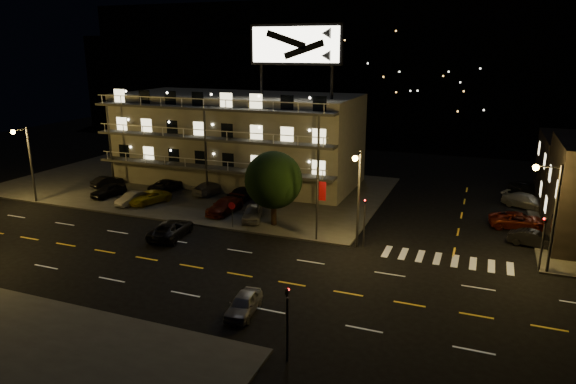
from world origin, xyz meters
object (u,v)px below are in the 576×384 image
(tree, at_px, (273,182))
(road_car_east, at_px, (244,304))
(lot_car_2, at_px, (149,197))
(road_car_west, at_px, (171,229))
(lot_car_4, at_px, (252,213))
(lot_car_7, at_px, (210,188))
(side_car_0, at_px, (534,239))

(tree, distance_m, road_car_east, 16.47)
(tree, xyz_separation_m, lot_car_2, (-14.57, 1.40, -3.39))
(road_car_east, height_order, road_car_west, road_car_west)
(lot_car_4, xyz_separation_m, road_car_east, (6.87, -15.87, -0.21))
(lot_car_4, bearing_deg, lot_car_2, 157.90)
(lot_car_2, distance_m, lot_car_7, 6.82)
(lot_car_7, bearing_deg, road_car_east, 134.21)
(lot_car_4, xyz_separation_m, side_car_0, (24.10, 2.69, -0.20))
(tree, bearing_deg, road_car_west, -140.44)
(lot_car_2, relative_size, road_car_west, 0.87)
(tree, relative_size, lot_car_2, 1.49)
(tree, distance_m, lot_car_2, 15.02)
(lot_car_2, xyz_separation_m, lot_car_7, (4.13, 5.43, 0.05))
(lot_car_4, height_order, road_car_east, lot_car_4)
(lot_car_4, distance_m, lot_car_7, 10.33)
(lot_car_4, relative_size, road_car_west, 0.78)
(lot_car_7, xyz_separation_m, side_car_0, (32.22, -3.69, -0.18))
(tree, xyz_separation_m, road_car_east, (4.55, -15.42, -3.54))
(lot_car_7, xyz_separation_m, road_car_east, (14.99, -22.25, -0.19))
(side_car_0, xyz_separation_m, road_car_west, (-28.82, -8.96, 0.08))
(lot_car_4, xyz_separation_m, road_car_west, (-4.73, -6.26, -0.12))
(lot_car_4, distance_m, road_car_east, 17.29)
(tree, bearing_deg, lot_car_7, 146.82)
(tree, relative_size, side_car_0, 1.72)
(lot_car_7, height_order, side_car_0, lot_car_7)
(lot_car_2, distance_m, lot_car_4, 12.29)
(side_car_0, height_order, road_car_east, side_car_0)
(lot_car_2, distance_m, road_car_west, 10.43)
(tree, height_order, lot_car_4, tree)
(lot_car_7, xyz_separation_m, road_car_west, (3.40, -12.65, -0.10))
(lot_car_4, bearing_deg, road_car_west, -144.70)
(lot_car_2, relative_size, lot_car_7, 0.97)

